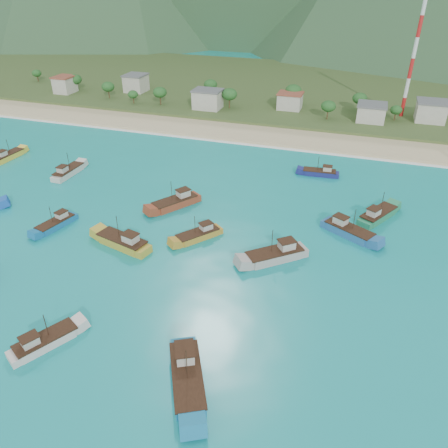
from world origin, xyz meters
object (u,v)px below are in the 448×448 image
(boat_28, at_px, (348,231))
(boat_15, at_px, (320,173))
(radio_tower, at_px, (413,58))
(boat_18, at_px, (176,203))
(boat_8, at_px, (45,342))
(boat_22, at_px, (8,157))
(boat_17, at_px, (187,378))
(boat_2, at_px, (56,224))
(boat_24, at_px, (276,255))
(boat_9, at_px, (199,235))
(boat_21, at_px, (378,216))
(boat_7, at_px, (123,243))
(boat_11, at_px, (68,172))

(boat_28, bearing_deg, boat_15, -132.33)
(boat_15, bearing_deg, radio_tower, -24.71)
(boat_15, distance_m, boat_18, 39.03)
(boat_8, xyz_separation_m, boat_22, (-54.19, 54.93, 0.02))
(boat_22, bearing_deg, radio_tower, 37.45)
(boat_17, xyz_separation_m, boat_22, (-75.81, 54.65, -0.28))
(boat_2, distance_m, boat_18, 25.38)
(boat_17, distance_m, boat_24, 30.90)
(boat_9, distance_m, boat_28, 29.79)
(boat_21, bearing_deg, boat_2, -129.44)
(boat_22, relative_size, boat_24, 0.90)
(boat_8, distance_m, boat_21, 68.08)
(boat_7, height_order, boat_11, boat_7)
(boat_9, distance_m, boat_22, 68.37)
(boat_9, relative_size, boat_15, 1.00)
(boat_18, height_order, boat_28, boat_18)
(boat_11, xyz_separation_m, boat_15, (61.42, 19.70, -0.13))
(boat_7, bearing_deg, boat_8, -160.84)
(boat_7, height_order, boat_8, boat_7)
(boat_8, xyz_separation_m, boat_21, (43.97, 51.98, 0.14))
(boat_22, xyz_separation_m, boat_28, (92.71, -11.34, 0.13))
(boat_8, relative_size, boat_24, 0.87)
(boat_15, relative_size, boat_18, 0.82)
(boat_8, relative_size, boat_21, 0.88)
(boat_7, bearing_deg, boat_21, -45.92)
(boat_15, xyz_separation_m, boat_24, (-2.93, -39.89, 0.28))
(boat_18, bearing_deg, boat_8, 122.43)
(boat_8, xyz_separation_m, boat_24, (26.56, 30.78, 0.22))
(boat_9, height_order, boat_24, boat_24)
(boat_18, bearing_deg, boat_11, 21.78)
(boat_28, bearing_deg, boat_2, -45.72)
(boat_15, distance_m, boat_24, 40.00)
(boat_9, bearing_deg, boat_15, -78.79)
(boat_11, distance_m, boat_22, 22.61)
(boat_9, height_order, boat_11, boat_11)
(radio_tower, height_order, boat_21, radio_tower)
(boat_7, height_order, boat_18, boat_7)
(boat_2, height_order, boat_22, boat_22)
(boat_2, height_order, boat_9, boat_9)
(boat_21, bearing_deg, boat_8, -100.43)
(radio_tower, relative_size, boat_22, 3.74)
(radio_tower, bearing_deg, boat_7, -117.67)
(boat_7, bearing_deg, radio_tower, -13.06)
(boat_8, bearing_deg, boat_15, 96.79)
(boat_2, distance_m, boat_17, 49.14)
(boat_2, xyz_separation_m, boat_17, (40.46, -27.89, 0.36))
(radio_tower, bearing_deg, boat_24, -103.91)
(boat_17, bearing_deg, boat_2, -62.11)
(boat_2, xyz_separation_m, boat_15, (48.32, 42.50, -0.00))
(boat_15, bearing_deg, boat_11, 103.66)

